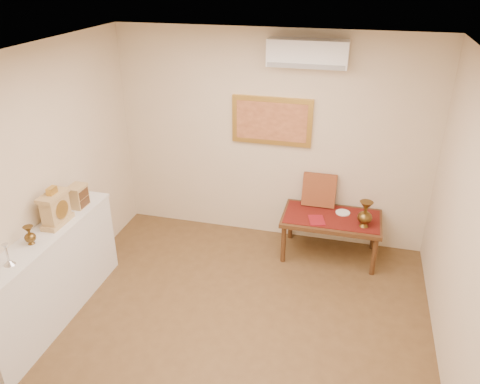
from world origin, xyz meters
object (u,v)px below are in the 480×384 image
(mantel_clock, at_px, (56,209))
(wooden_chest, at_px, (78,196))
(brass_urn_tall, at_px, (365,211))
(display_ledge, at_px, (50,278))
(low_table, at_px, (331,222))

(mantel_clock, bearing_deg, wooden_chest, 89.66)
(brass_urn_tall, height_order, display_ledge, display_ledge)
(wooden_chest, bearing_deg, low_table, 24.80)
(wooden_chest, bearing_deg, display_ledge, -92.02)
(brass_urn_tall, distance_m, display_ledge, 3.53)
(brass_urn_tall, bearing_deg, low_table, 159.97)
(display_ledge, bearing_deg, brass_urn_tall, 29.66)
(mantel_clock, bearing_deg, low_table, 31.32)
(wooden_chest, distance_m, low_table, 2.99)
(display_ledge, distance_m, mantel_clock, 0.71)
(low_table, bearing_deg, wooden_chest, -155.20)
(mantel_clock, xyz_separation_m, low_table, (2.65, 1.62, -0.67))
(brass_urn_tall, bearing_deg, display_ledge, -150.34)
(display_ledge, height_order, mantel_clock, mantel_clock)
(display_ledge, relative_size, wooden_chest, 8.28)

